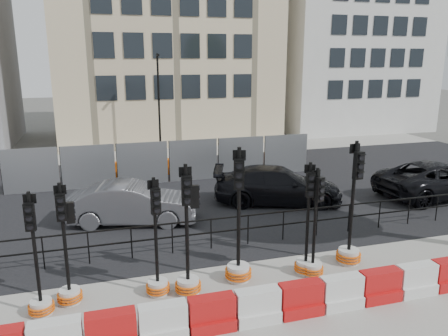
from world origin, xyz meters
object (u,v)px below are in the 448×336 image
object	(u,v)px
car_c	(278,185)
traffic_signal_a	(39,291)
traffic_signal_d	(188,264)
traffic_signal_h	(350,239)

from	to	relation	value
car_c	traffic_signal_a	bearing A→B (deg)	143.80
traffic_signal_a	traffic_signal_d	size ratio (longest dim) A/B	0.89
traffic_signal_d	traffic_signal_h	xyz separation A→B (m)	(4.75, 0.33, -0.06)
traffic_signal_a	traffic_signal_d	world-z (taller)	traffic_signal_d
traffic_signal_d	traffic_signal_h	size ratio (longest dim) A/B	0.93
traffic_signal_a	traffic_signal_d	bearing A→B (deg)	3.57
traffic_signal_a	car_c	distance (m)	10.23
traffic_signal_d	car_c	world-z (taller)	traffic_signal_d
traffic_signal_a	car_c	size ratio (longest dim) A/B	0.53
traffic_signal_a	traffic_signal_h	distance (m)	8.19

